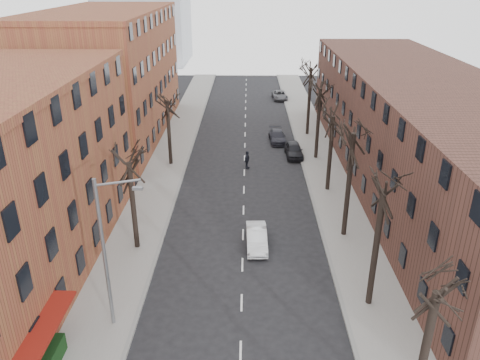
{
  "coord_description": "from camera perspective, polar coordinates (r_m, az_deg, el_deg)",
  "views": [
    {
      "loc": [
        0.28,
        -10.72,
        18.2
      ],
      "look_at": [
        -0.25,
        21.21,
        4.0
      ],
      "focal_mm": 35.0,
      "sensor_mm": 36.0,
      "label": 1
    }
  ],
  "objects": [
    {
      "name": "building_right",
      "position": [
        45.6,
        21.17,
        5.51
      ],
      "size": [
        12.0,
        50.0,
        10.0
      ],
      "primitive_type": "cube",
      "color": "#4B2B23",
      "rests_on": "ground"
    },
    {
      "name": "parked_car_far",
      "position": [
        74.57,
        4.86,
        10.28
      ],
      "size": [
        2.48,
        4.77,
        1.28
      ],
      "primitive_type": "imported",
      "rotation": [
        0.0,
        0.0,
        0.08
      ],
      "color": "#56585E",
      "rests_on": "ground"
    },
    {
      "name": "sidewalk_right",
      "position": [
        49.78,
        9.81,
        2.26
      ],
      "size": [
        4.0,
        90.0,
        0.15
      ],
      "primitive_type": "cube",
      "color": "gray",
      "rests_on": "ground"
    },
    {
      "name": "parked_car_near",
      "position": [
        50.71,
        6.58,
        3.68
      ],
      "size": [
        1.92,
        4.42,
        1.48
      ],
      "primitive_type": "imported",
      "rotation": [
        0.0,
        0.0,
        0.04
      ],
      "color": "black",
      "rests_on": "ground"
    },
    {
      "name": "building_left_far",
      "position": [
        58.18,
        -15.68,
        12.01
      ],
      "size": [
        12.0,
        28.0,
        14.0
      ],
      "primitive_type": "cube",
      "color": "brown",
      "rests_on": "ground"
    },
    {
      "name": "tree_right_c",
      "position": [
        36.45,
        12.48,
        -6.61
      ],
      "size": [
        5.2,
        5.2,
        11.6
      ],
      "primitive_type": null,
      "color": "black",
      "rests_on": "ground"
    },
    {
      "name": "sidewalk_left",
      "position": [
        49.87,
        -8.68,
        2.38
      ],
      "size": [
        4.0,
        90.0,
        0.15
      ],
      "primitive_type": "cube",
      "color": "gray",
      "rests_on": "ground"
    },
    {
      "name": "parked_car_mid",
      "position": [
        55.05,
        4.58,
        5.31
      ],
      "size": [
        2.07,
        4.55,
        1.29
      ],
      "primitive_type": "imported",
      "rotation": [
        0.0,
        0.0,
        0.06
      ],
      "color": "#21212A",
      "rests_on": "ground"
    },
    {
      "name": "tree_right_f",
      "position": [
        58.13,
        8.17,
        5.48
      ],
      "size": [
        5.2,
        5.2,
        11.6
      ],
      "primitive_type": null,
      "color": "black",
      "rests_on": "ground"
    },
    {
      "name": "tree_right_d",
      "position": [
        43.4,
        10.57,
        -1.25
      ],
      "size": [
        5.2,
        5.2,
        10.0
      ],
      "primitive_type": null,
      "color": "black",
      "rests_on": "ground"
    },
    {
      "name": "pedestrian_crossing",
      "position": [
        47.08,
        0.86,
        2.46
      ],
      "size": [
        0.84,
        1.18,
        1.87
      ],
      "primitive_type": "imported",
      "rotation": [
        0.0,
        0.0,
        1.18
      ],
      "color": "black",
      "rests_on": "ground"
    },
    {
      "name": "streetlight",
      "position": [
        25.62,
        -15.93,
        -8.04
      ],
      "size": [
        2.45,
        0.22,
        9.03
      ],
      "color": "slate",
      "rests_on": "ground"
    },
    {
      "name": "tree_right_b",
      "position": [
        30.02,
        15.34,
        -14.37
      ],
      "size": [
        5.2,
        5.2,
        10.8
      ],
      "primitive_type": null,
      "color": "black",
      "rests_on": "ground"
    },
    {
      "name": "tree_right_e",
      "position": [
        50.67,
        9.2,
        2.61
      ],
      "size": [
        5.2,
        5.2,
        10.8
      ],
      "primitive_type": null,
      "color": "black",
      "rests_on": "ground"
    },
    {
      "name": "silver_sedan",
      "position": [
        33.99,
        2.04,
        -7.07
      ],
      "size": [
        1.57,
        4.19,
        1.37
      ],
      "primitive_type": "imported",
      "rotation": [
        0.0,
        0.0,
        0.03
      ],
      "color": "silver",
      "rests_on": "ground"
    },
    {
      "name": "tree_left_b",
      "position": [
        48.92,
        -8.4,
        1.87
      ],
      "size": [
        5.2,
        5.2,
        9.5
      ],
      "primitive_type": null,
      "color": "black",
      "rests_on": "ground"
    },
    {
      "name": "tree_left_a",
      "position": [
        34.9,
        -12.37,
        -8.09
      ],
      "size": [
        5.2,
        5.2,
        9.5
      ],
      "primitive_type": null,
      "color": "black",
      "rests_on": "ground"
    }
  ]
}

